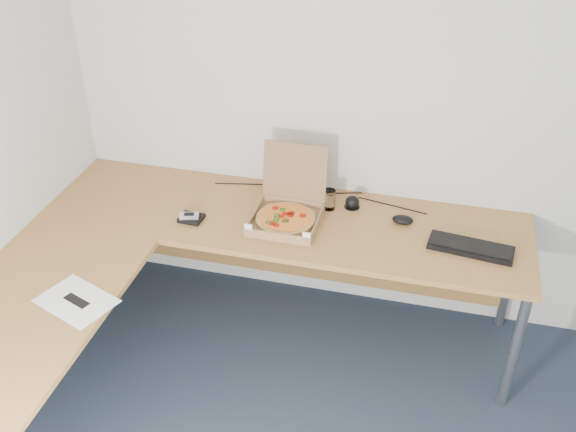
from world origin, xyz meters
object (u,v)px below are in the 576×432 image
(desk, at_px, (196,260))
(drinking_glass, at_px, (329,199))
(keyboard, at_px, (471,248))
(pizza_box, at_px, (287,214))
(wallet, at_px, (191,218))

(desk, distance_m, drinking_glass, 0.78)
(keyboard, bearing_deg, desk, -156.44)
(desk, bearing_deg, keyboard, 16.21)
(pizza_box, bearing_deg, drinking_glass, 43.09)
(keyboard, xyz_separation_m, wallet, (-1.39, -0.08, -0.00))
(pizza_box, xyz_separation_m, keyboard, (0.92, -0.03, -0.03))
(keyboard, bearing_deg, wallet, -169.23)
(desk, distance_m, keyboard, 1.31)
(desk, relative_size, wallet, 21.17)
(keyboard, bearing_deg, drinking_glass, 172.12)
(desk, relative_size, keyboard, 6.26)
(desk, height_order, drinking_glass, drinking_glass)
(drinking_glass, xyz_separation_m, keyboard, (0.73, -0.20, -0.04))
(wallet, bearing_deg, desk, -61.37)
(desk, relative_size, pizza_box, 6.35)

